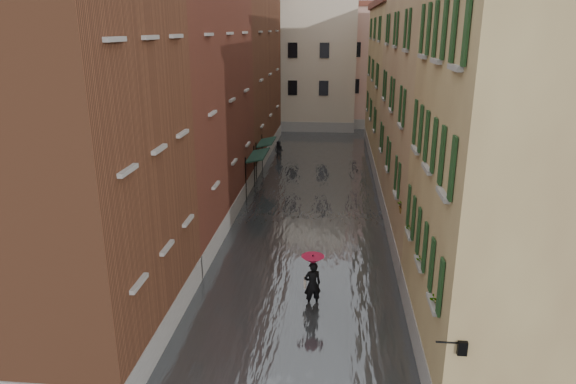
% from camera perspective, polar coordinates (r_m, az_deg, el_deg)
% --- Properties ---
extents(ground, '(120.00, 120.00, 0.00)m').
position_cam_1_polar(ground, '(19.38, 0.79, -13.40)').
color(ground, '#4E4E50').
rests_on(ground, ground).
extents(floodwater, '(10.00, 60.00, 0.20)m').
position_cam_1_polar(floodwater, '(31.18, 2.74, -0.81)').
color(floodwater, '#484C50').
rests_on(floodwater, ground).
extents(building_left_near, '(6.00, 8.00, 13.00)m').
position_cam_1_polar(building_left_near, '(17.10, -23.85, 4.33)').
color(building_left_near, brown).
rests_on(building_left_near, ground).
extents(building_left_mid, '(6.00, 14.00, 12.50)m').
position_cam_1_polar(building_left_mid, '(27.11, -12.65, 9.34)').
color(building_left_mid, '#55271B').
rests_on(building_left_mid, ground).
extents(building_left_far, '(6.00, 16.00, 14.00)m').
position_cam_1_polar(building_left_far, '(41.48, -6.31, 13.50)').
color(building_left_far, brown).
rests_on(building_left_far, ground).
extents(building_right_near, '(6.00, 8.00, 11.50)m').
position_cam_1_polar(building_right_near, '(16.18, 25.80, 0.61)').
color(building_right_near, olive).
rests_on(building_right_near, ground).
extents(building_right_mid, '(6.00, 14.00, 13.00)m').
position_cam_1_polar(building_right_mid, '(26.39, 18.08, 9.23)').
color(building_right_mid, tan).
rests_on(building_right_mid, ground).
extents(building_right_far, '(6.00, 16.00, 11.50)m').
position_cam_1_polar(building_right_far, '(41.15, 13.62, 11.33)').
color(building_right_far, olive).
rests_on(building_right_far, ground).
extents(building_end_cream, '(12.00, 9.00, 13.00)m').
position_cam_1_polar(building_end_cream, '(54.81, 0.94, 14.10)').
color(building_end_cream, '#BCAD96').
rests_on(building_end_cream, ground).
extents(building_end_pink, '(10.00, 9.00, 12.00)m').
position_cam_1_polar(building_end_pink, '(56.86, 10.44, 13.45)').
color(building_end_pink, tan).
rests_on(building_end_pink, ground).
extents(awning_near, '(1.09, 3.22, 2.80)m').
position_cam_1_polar(awning_near, '(31.72, -3.42, 3.97)').
color(awning_near, '#142E24').
rests_on(awning_near, ground).
extents(awning_far, '(1.09, 2.80, 2.80)m').
position_cam_1_polar(awning_far, '(35.42, -2.49, 5.43)').
color(awning_far, '#142E24').
rests_on(awning_far, ground).
extents(wall_lantern, '(0.71, 0.22, 0.35)m').
position_cam_1_polar(wall_lantern, '(13.01, 18.67, -15.97)').
color(wall_lantern, black).
rests_on(wall_lantern, ground).
extents(window_planters, '(0.59, 8.49, 0.84)m').
position_cam_1_polar(window_planters, '(17.39, 14.37, -4.84)').
color(window_planters, brown).
rests_on(window_planters, ground).
extents(pedestrian_main, '(0.88, 0.88, 2.06)m').
position_cam_1_polar(pedestrian_main, '(19.32, 2.73, -9.46)').
color(pedestrian_main, black).
rests_on(pedestrian_main, ground).
extents(pedestrian_far, '(0.92, 0.81, 1.58)m').
position_cam_1_polar(pedestrian_far, '(40.44, -1.02, 4.58)').
color(pedestrian_far, black).
rests_on(pedestrian_far, ground).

